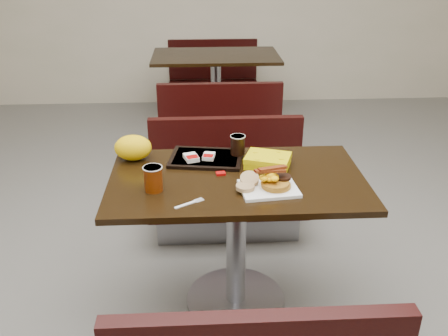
{
  "coord_description": "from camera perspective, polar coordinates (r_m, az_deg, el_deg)",
  "views": [
    {
      "loc": [
        -0.17,
        -2.05,
        1.78
      ],
      "look_at": [
        -0.06,
        -0.04,
        0.82
      ],
      "focal_mm": 39.2,
      "sensor_mm": 36.0,
      "label": 1
    }
  ],
  "objects": [
    {
      "name": "bench_far_s",
      "position": [
        4.2,
        -0.57,
        5.81
      ],
      "size": [
        1.0,
        0.46,
        0.72
      ],
      "primitive_type": null,
      "color": "black",
      "rests_on": "floor"
    },
    {
      "name": "table_near",
      "position": [
        2.49,
        1.42,
        -8.8
      ],
      "size": [
        1.2,
        0.7,
        0.75
      ],
      "primitive_type": null,
      "color": "black",
      "rests_on": "floor"
    },
    {
      "name": "paper_bag",
      "position": [
        2.5,
        -10.56,
        2.35
      ],
      "size": [
        0.2,
        0.15,
        0.13
      ],
      "primitive_type": "ellipsoid",
      "rotation": [
        0.0,
        0.0,
        0.07
      ],
      "color": "#FFE808",
      "rests_on": "table_near"
    },
    {
      "name": "pancake_stack",
      "position": [
        2.19,
        6.1,
        -1.87
      ],
      "size": [
        0.17,
        0.17,
        0.03
      ],
      "primitive_type": "cylinder",
      "rotation": [
        0.0,
        0.0,
        -0.34
      ],
      "color": "#A5691B",
      "rests_on": "platter"
    },
    {
      "name": "coffee_cup_far",
      "position": [
        2.48,
        1.61,
        2.7
      ],
      "size": [
        0.08,
        0.08,
        0.1
      ],
      "primitive_type": "cylinder",
      "rotation": [
        0.0,
        0.0,
        0.13
      ],
      "color": "black",
      "rests_on": "tray"
    },
    {
      "name": "sausage_patty",
      "position": [
        2.21,
        6.88,
        -1.04
      ],
      "size": [
        0.09,
        0.09,
        0.01
      ],
      "primitive_type": "cylinder",
      "rotation": [
        0.0,
        0.0,
        0.16
      ],
      "color": "black",
      "rests_on": "pancake_stack"
    },
    {
      "name": "bench_far_n",
      "position": [
        5.54,
        -1.24,
        10.71
      ],
      "size": [
        1.0,
        0.46,
        0.72
      ],
      "primitive_type": null,
      "color": "black",
      "rests_on": "floor"
    },
    {
      "name": "platter",
      "position": [
        2.19,
        5.24,
        -2.4
      ],
      "size": [
        0.27,
        0.22,
        0.01
      ],
      "primitive_type": "cube",
      "rotation": [
        0.0,
        0.0,
        0.12
      ],
      "color": "white",
      "rests_on": "table_near"
    },
    {
      "name": "muffin_top",
      "position": [
        2.21,
        3.0,
        -1.28
      ],
      "size": [
        0.09,
        0.09,
        0.05
      ],
      "primitive_type": "cylinder",
      "rotation": [
        0.38,
        0.0,
        -0.07
      ],
      "color": "tan",
      "rests_on": "platter"
    },
    {
      "name": "floor",
      "position": [
        2.72,
        1.34,
        -15.32
      ],
      "size": [
        6.0,
        7.0,
        0.01
      ],
      "primitive_type": "cube",
      "color": "slate",
      "rests_on": "ground"
    },
    {
      "name": "condiment_syrup",
      "position": [
        2.39,
        -1.2,
        0.15
      ],
      "size": [
        0.05,
        0.05,
        0.01
      ],
      "primitive_type": "cube",
      "rotation": [
        0.0,
        0.0,
        0.52
      ],
      "color": "#B21F07",
      "rests_on": "table_near"
    },
    {
      "name": "scrambled_eggs",
      "position": [
        2.17,
        5.35,
        -0.99
      ],
      "size": [
        0.11,
        0.1,
        0.05
      ],
      "primitive_type": "ellipsoid",
      "rotation": [
        0.0,
        0.0,
        -0.28
      ],
      "color": "#FFBE05",
      "rests_on": "pancake_stack"
    },
    {
      "name": "coffee_cup_near",
      "position": [
        2.18,
        -8.25,
        -1.25
      ],
      "size": [
        0.1,
        0.1,
        0.11
      ],
      "primitive_type": "cylinder",
      "rotation": [
        0.0,
        0.0,
        -0.34
      ],
      "color": "#893105",
      "rests_on": "table_near"
    },
    {
      "name": "condiment_ketchup",
      "position": [
        2.32,
        -0.38,
        -0.64
      ],
      "size": [
        0.05,
        0.04,
        0.01
      ],
      "primitive_type": "cube",
      "rotation": [
        0.0,
        0.0,
        0.14
      ],
      "color": "#8C0504",
      "rests_on": "table_near"
    },
    {
      "name": "fork",
      "position": [
        2.07,
        -4.55,
        -4.29
      ],
      "size": [
        0.13,
        0.1,
        0.0
      ],
      "primitive_type": null,
      "rotation": [
        0.0,
        0.0,
        0.57
      ],
      "color": "white",
      "rests_on": "table_near"
    },
    {
      "name": "clamshell",
      "position": [
        2.41,
        5.13,
        0.84
      ],
      "size": [
        0.25,
        0.22,
        0.06
      ],
      "primitive_type": "cube",
      "rotation": [
        0.0,
        0.0,
        -0.34
      ],
      "color": "#D4BE03",
      "rests_on": "table_near"
    },
    {
      "name": "table_far",
      "position": [
        4.86,
        -0.95,
        8.76
      ],
      "size": [
        1.2,
        0.7,
        0.75
      ],
      "primitive_type": null,
      "color": "black",
      "rests_on": "floor"
    },
    {
      "name": "muffin_bottom",
      "position": [
        2.16,
        2.49,
        -2.22
      ],
      "size": [
        0.1,
        0.1,
        0.02
      ],
      "primitive_type": "cylinder",
      "rotation": [
        0.0,
        0.0,
        0.21
      ],
      "color": "tan",
      "rests_on": "platter"
    },
    {
      "name": "bench_near_n",
      "position": [
        3.1,
        0.43,
        -1.71
      ],
      "size": [
        1.0,
        0.46,
        0.72
      ],
      "primitive_type": null,
      "color": "black",
      "rests_on": "floor"
    },
    {
      "name": "tray",
      "position": [
        2.48,
        -2.1,
        1.15
      ],
      "size": [
        0.39,
        0.31,
        0.02
      ],
      "primitive_type": "cube",
      "rotation": [
        0.0,
        0.0,
        -0.15
      ],
      "color": "black",
      "rests_on": "table_near"
    },
    {
      "name": "hashbrown_sleeve_left",
      "position": [
        2.44,
        -3.85,
        1.22
      ],
      "size": [
        0.09,
        0.1,
        0.02
      ],
      "primitive_type": "cube",
      "rotation": [
        0.0,
        0.0,
        0.31
      ],
      "color": "silver",
      "rests_on": "tray"
    },
    {
      "name": "knife",
      "position": [
        2.2,
        6.55,
        -2.53
      ],
      "size": [
        0.03,
        0.15,
        0.0
      ],
      "primitive_type": "cube",
      "rotation": [
        0.0,
        0.0,
        -1.45
      ],
      "color": "white",
      "rests_on": "table_near"
    },
    {
      "name": "hashbrown_sleeve_right",
      "position": [
        2.45,
        -1.79,
        1.38
      ],
      "size": [
        0.07,
        0.08,
        0.02
      ],
      "primitive_type": "cube",
      "rotation": [
        0.0,
        0.0,
        -0.2
      ],
      "color": "silver",
      "rests_on": "tray"
    },
    {
      "name": "bacon_strips",
      "position": [
        2.16,
        5.41,
        -0.26
      ],
      "size": [
        0.16,
        0.11,
        0.01
      ],
      "primitive_type": null,
      "rotation": [
        0.0,
        0.0,
        0.32
      ],
      "color": "#440A04",
      "rests_on": "scrambled_eggs"
    }
  ]
}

